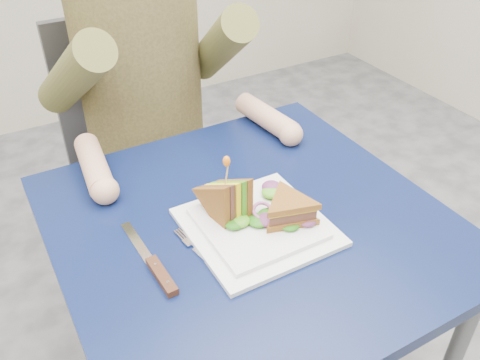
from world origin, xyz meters
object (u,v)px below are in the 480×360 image
plate (257,225)px  sandwich_flat (289,209)px  diner (139,40)px  sandwich_upright (227,201)px  fork (205,257)px  knife (157,269)px  table (250,248)px  chair (140,143)px

plate → sandwich_flat: sandwich_flat is taller
diner → sandwich_upright: 0.58m
diner → fork: diner is taller
plate → sandwich_upright: 0.08m
sandwich_upright → diner: bearing=85.4°
plate → knife: size_ratio=1.17×
table → chair: 0.70m
table → fork: 0.16m
plate → sandwich_flat: bearing=-24.4°
table → knife: size_ratio=3.39×
fork → sandwich_flat: bearing=-1.2°
chair → diner: 0.39m
plate → fork: bearing=-170.3°
fork → chair: bearing=80.2°
chair → plate: size_ratio=3.58×
table → knife: knife is taller
chair → knife: chair is taller
plate → sandwich_upright: sandwich_upright is taller
diner → plate: (-0.00, -0.61, -0.18)m
fork → sandwich_upright: bearing=38.3°
diner → knife: size_ratio=3.36×
chair → fork: bearing=-99.8°
plate → knife: (-0.21, -0.01, -0.00)m
knife → chair: bearing=73.5°
sandwich_upright → fork: size_ratio=0.79×
diner → sandwich_upright: (-0.04, -0.56, -0.13)m
table → plate: size_ratio=2.88×
sandwich_upright → table: bearing=-15.4°
table → diner: diner is taller
sandwich_upright → knife: sandwich_upright is taller
diner → fork: (-0.13, -0.63, -0.18)m
sandwich_upright → knife: bearing=-162.0°
sandwich_flat → chair: bearing=93.9°
plate → sandwich_upright: bearing=132.3°
plate → sandwich_flat: size_ratio=1.72×
table → sandwich_flat: (0.05, -0.06, 0.12)m
chair → plate: bearing=-90.3°
sandwich_flat → knife: sandwich_flat is taller
diner → chair: bearing=90.0°
chair → knife: 0.79m
knife → sandwich_flat: bearing=-3.0°
chair → sandwich_upright: bearing=-93.8°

